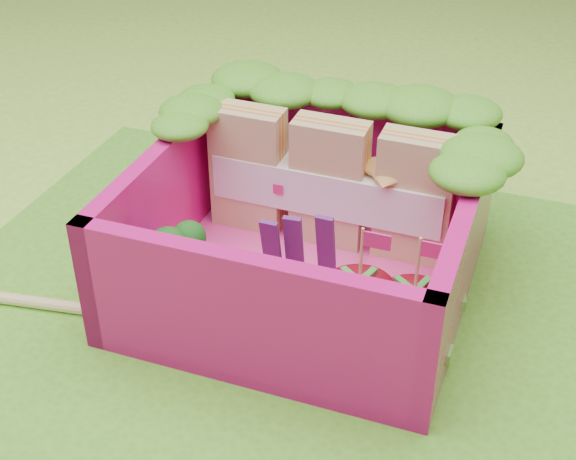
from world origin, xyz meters
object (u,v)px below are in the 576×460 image
(sandwich_stack, at_px, (331,184))
(strawberry_left, at_px, (358,310))
(bento_box, at_px, (307,229))
(strawberry_right, at_px, (412,319))
(broccoli, at_px, (168,253))
(chopsticks, at_px, (16,300))

(sandwich_stack, xyz_separation_m, strawberry_left, (0.30, -0.61, -0.14))
(bento_box, xyz_separation_m, strawberry_left, (0.31, -0.31, -0.09))
(bento_box, relative_size, strawberry_right, 2.70)
(broccoli, bearing_deg, strawberry_left, -1.66)
(sandwich_stack, distance_m, strawberry_right, 0.78)
(broccoli, bearing_deg, chopsticks, -157.83)
(strawberry_left, xyz_separation_m, strawberry_right, (0.19, 0.02, -0.00))
(bento_box, distance_m, chopsticks, 1.21)
(strawberry_left, distance_m, strawberry_right, 0.20)
(broccoli, height_order, strawberry_left, strawberry_left)
(bento_box, distance_m, sandwich_stack, 0.30)
(sandwich_stack, relative_size, strawberry_right, 2.19)
(broccoli, relative_size, strawberry_right, 0.70)
(broccoli, distance_m, chopsticks, 0.67)
(strawberry_right, bearing_deg, strawberry_left, -172.96)
(sandwich_stack, height_order, chopsticks, sandwich_stack)
(strawberry_right, bearing_deg, bento_box, 149.87)
(broccoli, bearing_deg, strawberry_right, 0.09)
(bento_box, xyz_separation_m, broccoli, (-0.47, -0.29, -0.04))
(broccoli, distance_m, strawberry_right, 0.97)
(chopsticks, bearing_deg, strawberry_right, 8.75)
(sandwich_stack, xyz_separation_m, strawberry_right, (0.49, -0.58, -0.15))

